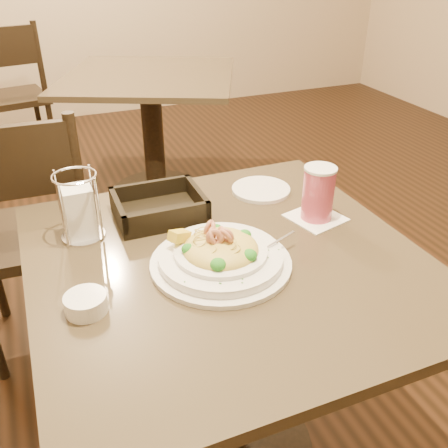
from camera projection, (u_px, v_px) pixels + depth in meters
name	position (u px, v px, depth m)	size (l,w,h in m)	color
main_table	(227.00, 330.00, 1.28)	(0.90, 0.90, 0.71)	black
background_table	(152.00, 114.00, 2.82)	(1.19, 1.19, 0.71)	black
dining_chair_near	(30.00, 231.00, 1.69)	(0.44, 0.44, 0.93)	black
dining_chair_far	(12.00, 93.00, 3.18)	(0.49, 0.49, 0.93)	black
pasta_bowl	(220.00, 254.00, 1.13)	(0.36, 0.32, 0.10)	white
drink_glass	(318.00, 194.00, 1.30)	(0.16, 0.16, 0.15)	white
bread_basket	(159.00, 208.00, 1.33)	(0.23, 0.19, 0.06)	black
napkin_caddy	(80.00, 211.00, 1.22)	(0.11, 0.11, 0.17)	silver
side_plate	(261.00, 190.00, 1.47)	(0.17, 0.17, 0.01)	white
butter_ramekin	(86.00, 304.00, 1.00)	(0.09, 0.09, 0.04)	white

